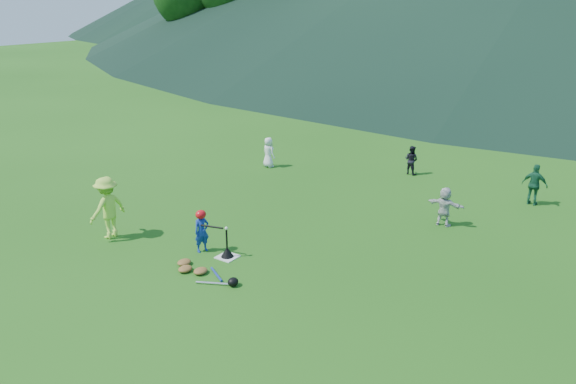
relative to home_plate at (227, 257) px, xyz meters
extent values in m
plane|color=#1E5513|center=(0.00, 0.00, -0.01)|extent=(120.00, 120.00, 0.00)
cube|color=silver|center=(0.00, 0.00, 0.00)|extent=(0.45, 0.45, 0.02)
sphere|color=white|center=(0.00, 0.00, 0.73)|extent=(0.08, 0.08, 0.08)
imported|color=navy|center=(-0.71, -0.08, 0.50)|extent=(0.36, 0.43, 1.02)
imported|color=#B3EC45|center=(-3.21, -0.79, 0.79)|extent=(0.60, 1.03, 1.59)
imported|color=white|center=(-3.57, 6.44, 0.53)|extent=(0.59, 0.46, 1.07)
imported|color=black|center=(0.94, 8.53, 0.49)|extent=(0.53, 0.44, 1.00)
imported|color=#1A5739|center=(5.06, 7.77, 0.60)|extent=(0.73, 0.34, 1.22)
imported|color=silver|center=(3.47, 4.76, 0.52)|extent=(0.99, 0.32, 1.07)
cone|color=black|center=(0.00, 0.00, 0.10)|extent=(0.30, 0.30, 0.18)
cylinder|color=black|center=(0.00, 0.00, 0.44)|extent=(0.04, 0.04, 0.50)
ellipsoid|color=red|center=(-0.71, -0.08, 0.93)|extent=(0.24, 0.26, 0.22)
cylinder|color=black|center=(-0.41, -0.06, 0.69)|extent=(0.62, 0.16, 0.07)
ellipsoid|color=olive|center=(-0.31, -1.08, 0.05)|extent=(0.28, 0.34, 0.13)
ellipsoid|color=olive|center=(0.04, -0.96, 0.05)|extent=(0.28, 0.34, 0.13)
ellipsoid|color=olive|center=(-0.56, -0.86, 0.05)|extent=(0.28, 0.34, 0.13)
cylinder|color=silver|center=(0.59, -1.18, 0.02)|extent=(0.67, 0.37, 0.06)
cylinder|color=#263FA5|center=(0.39, -0.83, 0.02)|extent=(0.62, 0.38, 0.05)
ellipsoid|color=black|center=(0.99, -0.98, 0.08)|extent=(0.22, 0.24, 0.19)
cube|color=gray|center=(0.00, 28.00, 0.59)|extent=(70.00, 0.03, 1.20)
cube|color=yellow|center=(0.00, 28.00, 1.23)|extent=(70.00, 0.08, 0.08)
cylinder|color=gray|center=(-35.00, 28.00, 0.59)|extent=(0.07, 0.07, 1.30)
cylinder|color=gray|center=(0.00, 28.00, 0.59)|extent=(0.07, 0.07, 1.30)
cylinder|color=#382314|center=(-32.00, 32.00, 1.56)|extent=(0.56, 0.56, 3.15)
cylinder|color=#382314|center=(-27.20, 33.50, 1.86)|extent=(0.56, 0.56, 3.74)
cylinder|color=#382314|center=(-22.40, 35.00, 2.16)|extent=(0.56, 0.56, 4.34)
cylinder|color=#382314|center=(-17.60, 32.00, 1.58)|extent=(0.56, 0.56, 3.18)
cylinder|color=#382314|center=(-12.80, 33.50, 1.88)|extent=(0.56, 0.56, 3.78)
cylinder|color=#382314|center=(-8.00, 35.00, 2.18)|extent=(0.56, 0.56, 4.38)
cylinder|color=#382314|center=(-3.20, 32.00, 1.60)|extent=(0.56, 0.56, 3.22)
cylinder|color=#382314|center=(1.60, 33.50, 1.90)|extent=(0.56, 0.56, 3.81)
camera|label=1|loc=(7.94, -8.97, 5.81)|focal=35.00mm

